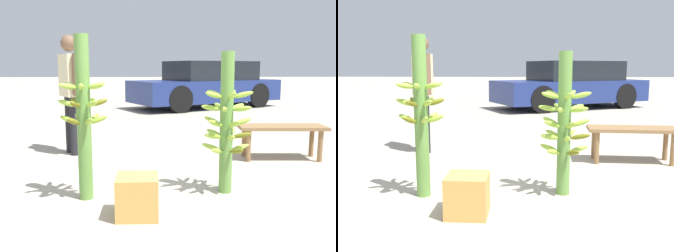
{
  "view_description": "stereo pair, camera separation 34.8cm",
  "coord_description": "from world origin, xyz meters",
  "views": [
    {
      "loc": [
        -0.12,
        -2.89,
        1.16
      ],
      "look_at": [
        0.02,
        0.54,
        0.61
      ],
      "focal_mm": 40.0,
      "sensor_mm": 36.0,
      "label": 1
    },
    {
      "loc": [
        0.22,
        -2.89,
        1.16
      ],
      "look_at": [
        0.02,
        0.54,
        0.61
      ],
      "focal_mm": 40.0,
      "sensor_mm": 36.0,
      "label": 2
    }
  ],
  "objects": [
    {
      "name": "parked_car",
      "position": [
        1.43,
        7.8,
        0.64
      ],
      "size": [
        4.55,
        3.43,
        1.31
      ],
      "rotation": [
        0.0,
        0.0,
        2.05
      ],
      "color": "navy",
      "rests_on": "ground_plane"
    },
    {
      "name": "banana_stalk_left",
      "position": [
        -0.72,
        0.32,
        0.74
      ],
      "size": [
        0.43,
        0.43,
        1.43
      ],
      "color": "#5B8C3D",
      "rests_on": "ground_plane"
    },
    {
      "name": "banana_stalk_center",
      "position": [
        0.55,
        0.44,
        0.65
      ],
      "size": [
        0.47,
        0.47,
        1.29
      ],
      "color": "#5B8C3D",
      "rests_on": "ground_plane"
    },
    {
      "name": "produce_crate",
      "position": [
        -0.25,
        -0.1,
        0.16
      ],
      "size": [
        0.32,
        0.32,
        0.32
      ],
      "color": "#C69347",
      "rests_on": "ground_plane"
    },
    {
      "name": "vendor_person",
      "position": [
        -1.2,
        2.08,
        0.93
      ],
      "size": [
        0.39,
        0.59,
        1.56
      ],
      "rotation": [
        0.0,
        0.0,
        2.09
      ],
      "color": "black",
      "rests_on": "ground_plane"
    },
    {
      "name": "ground_plane",
      "position": [
        0.0,
        0.0,
        0.0
      ],
      "size": [
        80.0,
        80.0,
        0.0
      ],
      "primitive_type": "plane",
      "color": "#A89E8C"
    },
    {
      "name": "market_bench",
      "position": [
        1.49,
        1.67,
        0.36
      ],
      "size": [
        1.09,
        0.45,
        0.43
      ],
      "rotation": [
        0.0,
        0.0,
        -0.05
      ],
      "color": "olive",
      "rests_on": "ground_plane"
    }
  ]
}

